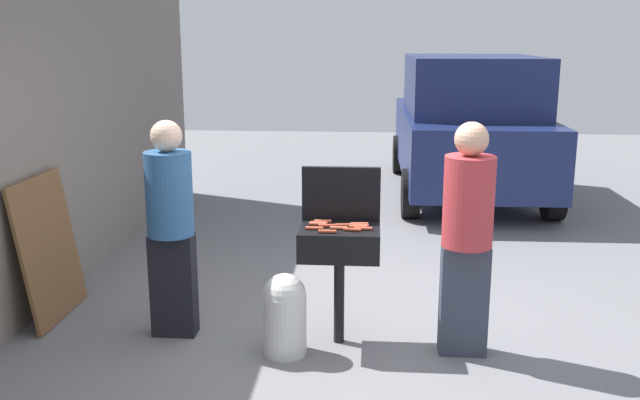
{
  "coord_description": "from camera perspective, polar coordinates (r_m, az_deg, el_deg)",
  "views": [
    {
      "loc": [
        0.15,
        -5.13,
        2.3
      ],
      "look_at": [
        -0.27,
        0.39,
        1.0
      ],
      "focal_mm": 39.44,
      "sensor_mm": 36.0,
      "label": 1
    }
  ],
  "objects": [
    {
      "name": "hot_dog_1",
      "position": [
        5.12,
        2.62,
        -2.41
      ],
      "size": [
        0.13,
        0.04,
        0.03
      ],
      "primitive_type": "cylinder",
      "rotation": [
        0.0,
        1.57,
        -0.12
      ],
      "color": "#AD4228",
      "rests_on": "bbq_grill"
    },
    {
      "name": "hot_dog_5",
      "position": [
        5.23,
        0.6,
        -2.09
      ],
      "size": [
        0.13,
        0.04,
        0.03
      ],
      "primitive_type": "cylinder",
      "rotation": [
        0.0,
        1.57,
        0.08
      ],
      "color": "#AD4228",
      "rests_on": "bbq_grill"
    },
    {
      "name": "ground_plane",
      "position": [
        5.62,
        2.5,
        -10.95
      ],
      "size": [
        24.0,
        24.0,
        0.0
      ],
      "primitive_type": "plane",
      "color": "slate"
    },
    {
      "name": "propane_tank",
      "position": [
        5.21,
        -2.87,
        -9.1
      ],
      "size": [
        0.32,
        0.32,
        0.62
      ],
      "color": "silver",
      "rests_on": "ground"
    },
    {
      "name": "hot_dog_9",
      "position": [
        5.28,
        3.22,
        -1.96
      ],
      "size": [
        0.13,
        0.04,
        0.03
      ],
      "primitive_type": "cylinder",
      "rotation": [
        0.0,
        1.57,
        0.11
      ],
      "color": "#C6593D",
      "rests_on": "bbq_grill"
    },
    {
      "name": "hot_dog_12",
      "position": [
        5.16,
        1.54,
        -2.28
      ],
      "size": [
        0.13,
        0.03,
        0.03
      ],
      "primitive_type": "cylinder",
      "rotation": [
        0.0,
        1.57,
        -0.02
      ],
      "color": "#C6593D",
      "rests_on": "bbq_grill"
    },
    {
      "name": "house_wall_side",
      "position": [
        6.83,
        -20.85,
        5.17
      ],
      "size": [
        0.24,
        8.0,
        2.89
      ],
      "primitive_type": "cube",
      "color": "slate",
      "rests_on": "ground"
    },
    {
      "name": "grill_lid_open",
      "position": [
        5.37,
        1.73,
        0.49
      ],
      "size": [
        0.6,
        0.05,
        0.42
      ],
      "primitive_type": "cube",
      "color": "black",
      "rests_on": "bbq_grill"
    },
    {
      "name": "person_right",
      "position": [
        5.13,
        11.85,
        -2.51
      ],
      "size": [
        0.36,
        0.36,
        1.72
      ],
      "rotation": [
        0.0,
        0.0,
        3.21
      ],
      "color": "#333847",
      "rests_on": "ground"
    },
    {
      "name": "hot_dog_3",
      "position": [
        5.24,
        1.96,
        -2.05
      ],
      "size": [
        0.13,
        0.04,
        0.03
      ],
      "primitive_type": "cylinder",
      "rotation": [
        0.0,
        1.57,
        0.11
      ],
      "color": "#B74C33",
      "rests_on": "bbq_grill"
    },
    {
      "name": "bbq_grill",
      "position": [
        5.25,
        1.59,
        -3.78
      ],
      "size": [
        0.6,
        0.44,
        0.91
      ],
      "color": "black",
      "rests_on": "ground"
    },
    {
      "name": "hot_dog_4",
      "position": [
        5.3,
        -0.08,
        -1.87
      ],
      "size": [
        0.13,
        0.04,
        0.03
      ],
      "primitive_type": "cylinder",
      "rotation": [
        0.0,
        1.57,
        -0.08
      ],
      "color": "#AD4228",
      "rests_on": "bbq_grill"
    },
    {
      "name": "hot_dog_11",
      "position": [
        5.23,
        3.27,
        -2.09
      ],
      "size": [
        0.13,
        0.04,
        0.03
      ],
      "primitive_type": "cylinder",
      "rotation": [
        0.0,
        1.57,
        -0.1
      ],
      "color": "#B74C33",
      "rests_on": "bbq_grill"
    },
    {
      "name": "hot_dog_7",
      "position": [
        5.35,
        0.22,
        -1.73
      ],
      "size": [
        0.13,
        0.03,
        0.03
      ],
      "primitive_type": "cylinder",
      "rotation": [
        0.0,
        1.57,
        0.04
      ],
      "color": "#C6593D",
      "rests_on": "bbq_grill"
    },
    {
      "name": "hot_dog_8",
      "position": [
        5.27,
        -0.2,
        -1.96
      ],
      "size": [
        0.13,
        0.03,
        0.03
      ],
      "primitive_type": "cylinder",
      "rotation": [
        0.0,
        1.57,
        -0.03
      ],
      "color": "#C6593D",
      "rests_on": "bbq_grill"
    },
    {
      "name": "leaning_board",
      "position": [
        6.2,
        -21.16,
        -3.65
      ],
      "size": [
        0.2,
        0.9,
        1.18
      ],
      "primitive_type": "cube",
      "rotation": [
        0.0,
        -0.14,
        0.0
      ],
      "color": "brown",
      "rests_on": "ground"
    },
    {
      "name": "parked_minivan",
      "position": [
        10.53,
        11.92,
        5.97
      ],
      "size": [
        2.07,
        4.42,
        2.02
      ],
      "rotation": [
        0.0,
        0.0,
        3.15
      ],
      "color": "navy",
      "rests_on": "ground"
    },
    {
      "name": "hot_dog_2",
      "position": [
        5.16,
        -0.46,
        -2.3
      ],
      "size": [
        0.13,
        0.03,
        0.03
      ],
      "primitive_type": "cylinder",
      "rotation": [
        0.0,
        1.57,
        -0.05
      ],
      "color": "#B74C33",
      "rests_on": "bbq_grill"
    },
    {
      "name": "hot_dog_0",
      "position": [
        5.2,
        3.1,
        -2.18
      ],
      "size": [
        0.13,
        0.03,
        0.03
      ],
      "primitive_type": "cylinder",
      "rotation": [
        0.0,
        1.57,
        0.04
      ],
      "color": "#B74C33",
      "rests_on": "bbq_grill"
    },
    {
      "name": "hot_dog_10",
      "position": [
        5.16,
        3.52,
        -2.32
      ],
      "size": [
        0.13,
        0.03,
        0.03
      ],
      "primitive_type": "cylinder",
      "rotation": [
        0.0,
        1.57,
        0.01
      ],
      "color": "#B74C33",
      "rests_on": "bbq_grill"
    },
    {
      "name": "hot_dog_6",
      "position": [
        5.07,
        0.6,
        -2.57
      ],
      "size": [
        0.13,
        0.03,
        0.03
      ],
      "primitive_type": "cylinder",
      "rotation": [
        0.0,
        1.57,
        0.01
      ],
      "color": "#AD4228",
      "rests_on": "bbq_grill"
    },
    {
      "name": "person_left",
      "position": [
        5.47,
        -12.04,
        -1.7
      ],
      "size": [
        0.36,
        0.36,
        1.69
      ],
      "rotation": [
        0.0,
        0.0,
        0.19
      ],
      "color": "black",
      "rests_on": "ground"
    }
  ]
}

